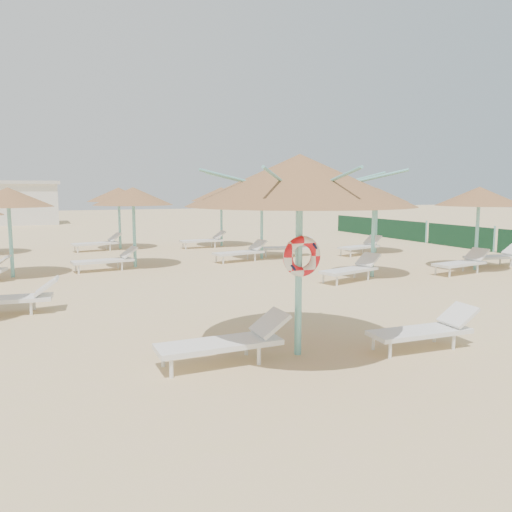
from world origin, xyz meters
name	(u,v)px	position (x,y,z in m)	size (l,w,h in m)	color
ground	(281,353)	(0.00, 0.00, 0.00)	(120.00, 120.00, 0.00)	tan
main_palapa	(300,181)	(0.23, -0.15, 2.73)	(3.50, 3.50, 3.14)	#73C7C2
lounger_main_a	(228,341)	(-0.94, -0.10, 0.35)	(2.01, 0.61, 0.73)	white
lounger_main_b	(426,329)	(2.30, -0.73, 0.32)	(1.89, 0.67, 0.68)	white
palapa_field	(202,198)	(1.94, 10.21, 2.31)	(19.39, 13.98, 2.71)	#73C7C2
service_hut	(0,203)	(-6.00, 35.00, 1.64)	(8.40, 4.40, 3.25)	silver
windbreak_fence	(460,236)	(14.00, 9.96, 0.50)	(0.08, 19.84, 1.10)	#1B5330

